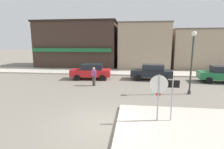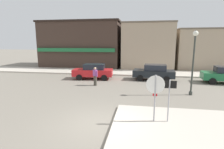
% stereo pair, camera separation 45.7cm
% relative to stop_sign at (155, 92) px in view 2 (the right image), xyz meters
% --- Properties ---
extents(ground_plane, '(160.00, 160.00, 0.00)m').
position_rel_stop_sign_xyz_m(ground_plane, '(-2.48, -0.38, -1.52)').
color(ground_plane, gray).
extents(sidewalk_corner, '(6.40, 4.80, 0.15)m').
position_rel_stop_sign_xyz_m(sidewalk_corner, '(1.36, -0.57, -1.44)').
color(sidewalk_corner, beige).
rests_on(sidewalk_corner, ground).
extents(kerb_far, '(80.00, 4.00, 0.15)m').
position_rel_stop_sign_xyz_m(kerb_far, '(-2.48, 13.57, -1.44)').
color(kerb_far, beige).
rests_on(kerb_far, ground).
extents(stop_sign, '(0.82, 0.07, 2.30)m').
position_rel_stop_sign_xyz_m(stop_sign, '(0.00, 0.00, 0.00)').
color(stop_sign, '#9E9EA3').
rests_on(stop_sign, ground).
extents(one_way_sign, '(0.60, 0.06, 2.10)m').
position_rel_stop_sign_xyz_m(one_way_sign, '(0.62, 0.05, -0.19)').
color(one_way_sign, '#9E9EA3').
rests_on(one_way_sign, ground).
extents(lamp_post, '(0.36, 0.36, 4.54)m').
position_rel_stop_sign_xyz_m(lamp_post, '(2.95, 5.08, 1.44)').
color(lamp_post, '#333833').
rests_on(lamp_post, ground).
extents(parked_car_nearest, '(4.14, 2.15, 1.56)m').
position_rel_stop_sign_xyz_m(parked_car_nearest, '(-5.42, 9.42, -0.71)').
color(parked_car_nearest, red).
rests_on(parked_car_nearest, ground).
extents(parked_car_second, '(4.14, 2.16, 1.56)m').
position_rel_stop_sign_xyz_m(parked_car_second, '(0.70, 9.82, -0.71)').
color(parked_car_second, black).
rests_on(parked_car_second, ground).
extents(pedestrian_crossing_near, '(0.50, 0.39, 1.61)m').
position_rel_stop_sign_xyz_m(pedestrian_crossing_near, '(-4.52, 6.73, -0.65)').
color(pedestrian_crossing_near, '#4C473D').
rests_on(pedestrian_crossing_near, ground).
extents(building_corner_shop, '(12.01, 8.09, 6.79)m').
position_rel_stop_sign_xyz_m(building_corner_shop, '(-9.58, 19.37, 1.88)').
color(building_corner_shop, '#3D2D26').
rests_on(building_corner_shop, ground).
extents(building_storefront_left_near, '(7.07, 6.40, 6.39)m').
position_rel_stop_sign_xyz_m(building_storefront_left_near, '(0.22, 18.56, 1.68)').
color(building_storefront_left_near, tan).
rests_on(building_storefront_left_near, ground).
extents(building_storefront_left_mid, '(8.31, 5.12, 5.54)m').
position_rel_stop_sign_xyz_m(building_storefront_left_mid, '(8.28, 18.47, 1.26)').
color(building_storefront_left_mid, tan).
rests_on(building_storefront_left_mid, ground).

